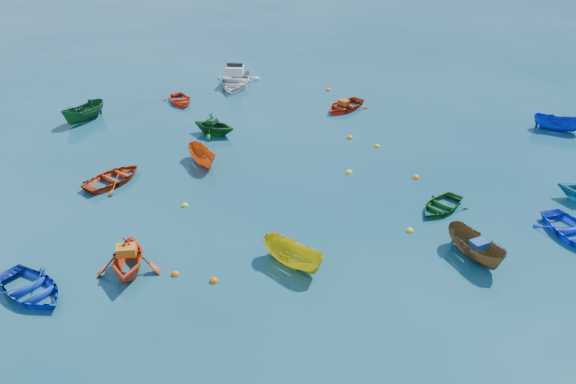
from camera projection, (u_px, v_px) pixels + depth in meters
name	position (u px, v px, depth m)	size (l,w,h in m)	color
ground	(339.00, 256.00, 22.85)	(160.00, 160.00, 0.00)	#0A384B
dinghy_blue_sw	(32.00, 294.00, 20.77)	(2.38, 3.33, 0.69)	#0D2DA3
sampan_brown_mid	(473.00, 257.00, 22.75)	(1.13, 3.00, 1.16)	brown
dinghy_blue_se	(573.00, 237.00, 24.02)	(2.45, 3.42, 0.71)	#1131D6
dinghy_orange_w	(130.00, 271.00, 22.00)	(2.51, 2.91, 1.53)	red
sampan_yellow_mid	(293.00, 265.00, 22.30)	(1.10, 2.92, 1.13)	gold
dinghy_green_e	(440.00, 209.00, 26.02)	(1.92, 2.69, 0.56)	#125016
dinghy_red_nw	(114.00, 182.00, 28.30)	(2.29, 3.21, 0.66)	#A32F0D
sampan_orange_n	(203.00, 164.00, 30.04)	(1.01, 2.68, 1.04)	#DB5A14
dinghy_green_n	(214.00, 134.00, 33.40)	(2.28, 2.65, 1.39)	#114B15
dinghy_red_ne	(344.00, 109.00, 36.97)	(2.30, 3.21, 0.67)	#A6290D
sampan_blue_far	(556.00, 130.00, 33.96)	(1.05, 2.79, 1.08)	#0D28A4
dinghy_red_far	(180.00, 103.00, 37.97)	(1.95, 2.72, 0.56)	red
sampan_green_far	(86.00, 121.00, 35.24)	(1.17, 3.11, 1.20)	#114A1E
motorboat_white	(236.00, 85.00, 41.08)	(3.28, 4.58, 1.55)	silver
tarp_blue_a	(479.00, 244.00, 22.27)	(0.67, 0.50, 0.32)	navy
tarp_orange_a	(126.00, 250.00, 21.57)	(0.75, 0.56, 0.36)	#CB6414
tarp_green_b	(212.00, 121.00, 33.02)	(0.58, 0.44, 0.28)	#114422
tarp_orange_b	(344.00, 102.00, 36.66)	(0.66, 0.50, 0.32)	#C74414
buoy_or_a	(214.00, 281.00, 21.42)	(0.34, 0.34, 0.34)	#D05A0B
buoy_ye_a	(410.00, 231.00, 24.40)	(0.33, 0.33, 0.33)	gold
buoy_or_b	(416.00, 178.00, 28.65)	(0.35, 0.35, 0.35)	orange
buoy_or_c	(175.00, 275.00, 21.77)	(0.32, 0.32, 0.32)	#F75A0D
buoy_ye_c	(349.00, 173.00, 29.14)	(0.35, 0.35, 0.35)	yellow
buoy_or_d	(350.00, 138.00, 32.91)	(0.36, 0.36, 0.36)	orange
buoy_ye_d	(185.00, 206.00, 26.25)	(0.32, 0.32, 0.32)	yellow
buoy_or_e	(328.00, 91.00, 40.08)	(0.37, 0.37, 0.37)	orange
buoy_ye_e	(377.00, 147.00, 31.89)	(0.32, 0.32, 0.32)	yellow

